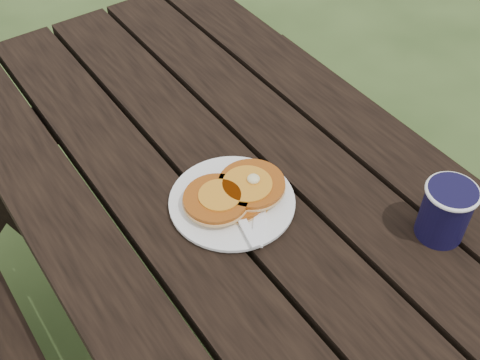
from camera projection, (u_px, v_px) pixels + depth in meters
picnic_table at (287, 356)px, 1.29m from camera, size 1.36×1.80×0.75m
plate at (232, 202)px, 1.08m from camera, size 0.23×0.23×0.01m
pancake_stack at (235, 192)px, 1.07m from camera, size 0.19×0.13×0.04m
knife at (261, 206)px, 1.06m from camera, size 0.13×0.15×0.00m
fork at (244, 223)px, 1.03m from camera, size 0.07×0.16×0.01m
coffee_cup at (446, 209)px, 1.00m from camera, size 0.09×0.09×0.11m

